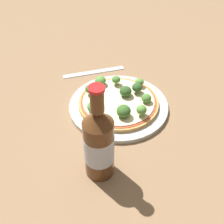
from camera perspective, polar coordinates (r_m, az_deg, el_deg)
The scene contains 15 objects.
ground_plane at distance 0.84m, azimuth 0.85°, elevation 0.67°, with size 3.00×3.00×0.00m, color #846647.
plate at distance 0.84m, azimuth 1.10°, elevation 1.25°, with size 0.26×0.26×0.01m.
pizza at distance 0.83m, azimuth 1.23°, elevation 1.73°, with size 0.21×0.21×0.01m.
broccoli_floret_0 at distance 0.77m, azimuth 2.14°, elevation 0.16°, with size 0.04×0.04×0.03m.
broccoli_floret_1 at distance 0.87m, azimuth 0.76°, elevation 5.92°, with size 0.02×0.02×0.03m.
broccoli_floret_2 at distance 0.79m, azimuth -3.38°, elevation 0.95°, with size 0.03×0.03×0.03m.
broccoli_floret_3 at distance 0.84m, azimuth 4.61°, elevation 4.50°, with size 0.03×0.03×0.03m.
broccoli_floret_4 at distance 0.77m, azimuth 5.42°, elevation 0.39°, with size 0.03×0.03×0.03m.
broccoli_floret_5 at distance 0.87m, azimuth -2.13°, elevation 5.75°, with size 0.03×0.03×0.03m.
broccoli_floret_6 at distance 0.82m, azimuth 6.31°, elevation 2.53°, with size 0.03×0.03×0.02m.
broccoli_floret_7 at distance 0.87m, azimuth 5.05°, elevation 5.49°, with size 0.02×0.02×0.02m.
broccoli_floret_8 at distance 0.83m, azimuth 2.49°, elevation 3.81°, with size 0.03×0.03×0.03m.
broccoli_floret_9 at distance 0.84m, azimuth -4.05°, elevation 4.20°, with size 0.03×0.03×0.03m.
beer_bottle at distance 0.63m, azimuth -2.43°, elevation -5.69°, with size 0.06×0.06×0.23m.
fork at distance 0.97m, azimuth -3.35°, elevation 7.34°, with size 0.05×0.19×0.00m.
Camera 1 is at (0.57, -0.27, 0.56)m, focal length 50.00 mm.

